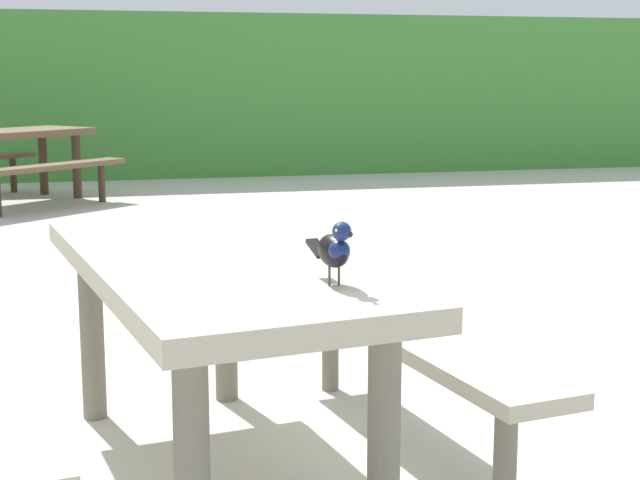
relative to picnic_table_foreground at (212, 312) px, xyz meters
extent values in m
plane|color=beige|center=(-0.01, 0.06, -0.56)|extent=(60.00, 60.00, 0.00)
cube|color=#428438|center=(-0.01, 10.05, 0.47)|extent=(28.00, 2.02, 2.05)
cube|color=#B2A893|center=(0.00, 0.00, 0.15)|extent=(1.04, 1.90, 0.07)
cylinder|color=slate|center=(-0.15, -0.74, -0.22)|extent=(0.09, 0.09, 0.67)
cylinder|color=slate|center=(0.38, -0.65, -0.22)|extent=(0.09, 0.09, 0.67)
cylinder|color=slate|center=(-0.38, 0.65, -0.22)|extent=(0.09, 0.09, 0.67)
cylinder|color=slate|center=(0.15, 0.74, -0.22)|extent=(0.09, 0.09, 0.67)
cube|color=#B2A893|center=(0.69, 0.11, -0.14)|extent=(0.55, 1.73, 0.05)
cylinder|color=slate|center=(0.79, -0.52, -0.36)|extent=(0.07, 0.07, 0.39)
cylinder|color=slate|center=(0.59, 0.75, -0.36)|extent=(0.07, 0.07, 0.39)
ellipsoid|color=black|center=(0.27, -0.51, 0.28)|extent=(0.09, 0.16, 0.09)
ellipsoid|color=navy|center=(0.28, -0.55, 0.29)|extent=(0.07, 0.07, 0.06)
sphere|color=navy|center=(0.28, -0.57, 0.34)|extent=(0.05, 0.05, 0.05)
sphere|color=#EAE08C|center=(0.30, -0.58, 0.35)|extent=(0.01, 0.01, 0.01)
sphere|color=#EAE08C|center=(0.26, -0.58, 0.35)|extent=(0.01, 0.01, 0.01)
cone|color=black|center=(0.28, -0.61, 0.34)|extent=(0.02, 0.03, 0.02)
cube|color=black|center=(0.25, -0.39, 0.27)|extent=(0.05, 0.10, 0.04)
cylinder|color=#47423D|center=(0.29, -0.51, 0.21)|extent=(0.01, 0.01, 0.05)
cylinder|color=#47423D|center=(0.26, -0.52, 0.21)|extent=(0.01, 0.01, 0.05)
cube|color=brown|center=(-1.16, 7.14, 0.15)|extent=(1.85, 1.77, 0.07)
cylinder|color=#423324|center=(-0.46, 7.41, -0.22)|extent=(0.09, 0.09, 0.67)
cylinder|color=#423324|center=(-0.81, 7.81, -0.22)|extent=(0.09, 0.09, 0.67)
cube|color=brown|center=(-0.69, 6.62, -0.14)|extent=(1.46, 1.35, 0.05)
cylinder|color=#423324|center=(-0.21, 7.05, -0.36)|extent=(0.07, 0.07, 0.39)
cylinder|color=#423324|center=(-1.15, 8.09, -0.36)|extent=(0.07, 0.07, 0.39)
camera|label=1|loc=(-0.38, -2.99, 0.76)|focal=53.83mm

